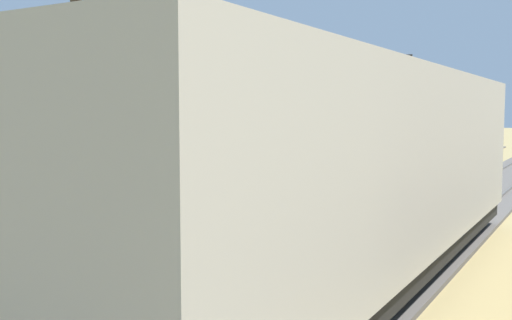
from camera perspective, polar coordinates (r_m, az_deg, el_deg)
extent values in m
plane|color=#9E8956|center=(16.95, 17.50, -6.28)|extent=(220.00, 220.00, 0.00)
cube|color=#56514C|center=(16.94, 17.50, -6.12)|extent=(2.80, 80.00, 0.10)
cube|color=#59544C|center=(17.10, 15.15, -5.66)|extent=(0.07, 80.00, 0.08)
cube|color=#59544C|center=(16.78, 19.91, -5.97)|extent=(0.07, 80.00, 0.08)
cube|color=#56514C|center=(18.64, 2.60, -4.93)|extent=(2.80, 80.00, 0.10)
cube|color=#59544C|center=(18.97, 0.68, -4.48)|extent=(0.07, 80.00, 0.08)
cube|color=#59544C|center=(18.31, 4.59, -4.83)|extent=(0.07, 80.00, 0.08)
cube|color=#382819|center=(49.09, 20.41, 0.84)|extent=(2.50, 0.24, 0.08)
cube|color=#382819|center=(48.46, 20.28, 0.79)|extent=(2.50, 0.24, 0.08)
cube|color=#382819|center=(47.82, 20.14, 0.75)|extent=(2.50, 0.24, 0.08)
cube|color=#382819|center=(47.18, 19.99, 0.70)|extent=(2.50, 0.24, 0.08)
cube|color=#382819|center=(46.54, 19.85, 0.66)|extent=(2.50, 0.24, 0.08)
cube|color=#1E4C93|center=(17.72, 1.17, -3.28)|extent=(2.65, 15.86, 0.55)
cube|color=#1E4C93|center=(17.63, 1.17, -0.87)|extent=(2.55, 15.86, 0.95)
cube|color=silver|center=(17.56, 1.18, 2.38)|extent=(2.55, 15.86, 1.05)
cylinder|color=#999EA3|center=(17.55, 1.18, 4.09)|extent=(2.65, 15.55, 2.65)
cylinder|color=#1E4C93|center=(11.46, -18.60, -2.88)|extent=(2.55, 2.55, 2.55)
cylinder|color=#1E4C93|center=(24.76, 10.17, 1.25)|extent=(2.55, 2.55, 2.55)
cube|color=black|center=(10.67, -23.35, 1.90)|extent=(1.63, 0.08, 0.36)
cube|color=black|center=(10.66, -23.46, 0.21)|extent=(1.73, 0.06, 0.80)
cube|color=black|center=(18.23, -2.37, 2.46)|extent=(0.04, 13.32, 0.80)
cube|color=black|center=(16.97, 4.99, 2.28)|extent=(0.04, 13.32, 0.80)
cylinder|color=silver|center=(10.72, -23.68, -4.89)|extent=(0.24, 0.06, 0.24)
cube|color=gray|center=(10.94, -23.24, -9.63)|extent=(1.94, 0.12, 0.20)
cylinder|color=black|center=(22.15, 7.70, 9.06)|extent=(0.07, 5.35, 1.19)
cylinder|color=black|center=(14.08, -11.70, -6.07)|extent=(0.10, 0.76, 0.76)
cylinder|color=black|center=(13.17, -7.04, -6.75)|extent=(0.10, 0.76, 0.76)
cylinder|color=black|center=(22.55, 5.92, -1.96)|extent=(0.10, 0.76, 0.76)
cylinder|color=black|center=(22.00, 9.32, -2.16)|extent=(0.10, 0.76, 0.76)
cube|color=#B2A893|center=(10.68, 10.17, 0.13)|extent=(2.90, 14.20, 3.20)
cube|color=#332D28|center=(10.68, 10.30, 9.04)|extent=(0.70, 12.78, 0.08)
cube|color=black|center=(10.97, 10.03, -9.28)|extent=(2.70, 14.20, 0.36)
cube|color=black|center=(11.31, 3.10, -0.86)|extent=(0.06, 2.20, 2.56)
cylinder|color=black|center=(15.81, 13.95, -4.78)|extent=(0.10, 0.84, 0.84)
cylinder|color=black|center=(15.47, 19.07, -5.11)|extent=(0.10, 0.84, 0.84)
cylinder|color=#423323|center=(32.61, 10.52, 4.81)|extent=(0.28, 0.28, 6.54)
cylinder|color=#2D2D2D|center=(32.33, 12.79, 9.86)|extent=(2.59, 0.10, 0.10)
sphere|color=#334733|center=(31.94, 15.03, 9.61)|extent=(0.16, 0.16, 0.16)
cylinder|color=#423323|center=(15.21, -16.94, 4.88)|extent=(0.28, 0.28, 6.54)
cylinder|color=black|center=(32.33, 12.79, 9.86)|extent=(2.59, 0.02, 0.02)
cube|color=#382819|center=(20.88, -4.26, -3.78)|extent=(0.24, 2.40, 0.18)
cube|color=#382819|center=(21.05, -4.93, -3.72)|extent=(0.24, 2.40, 0.18)
cube|color=#382819|center=(21.22, -5.59, -3.65)|extent=(0.24, 2.40, 0.18)
cube|color=#382819|center=(21.26, -4.47, -3.14)|extent=(2.40, 0.24, 0.18)
cube|color=#382819|center=(21.02, -4.94, -3.23)|extent=(2.40, 0.24, 0.18)
cube|color=#382819|center=(20.78, -5.42, -3.33)|extent=(2.40, 0.24, 0.18)
cube|color=#382819|center=(20.83, -4.27, -2.80)|extent=(0.24, 2.40, 0.18)
cube|color=#382819|center=(21.00, -4.94, -2.75)|extent=(0.24, 2.40, 0.18)
cube|color=#382819|center=(21.17, -5.60, -2.69)|extent=(0.24, 2.40, 0.18)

